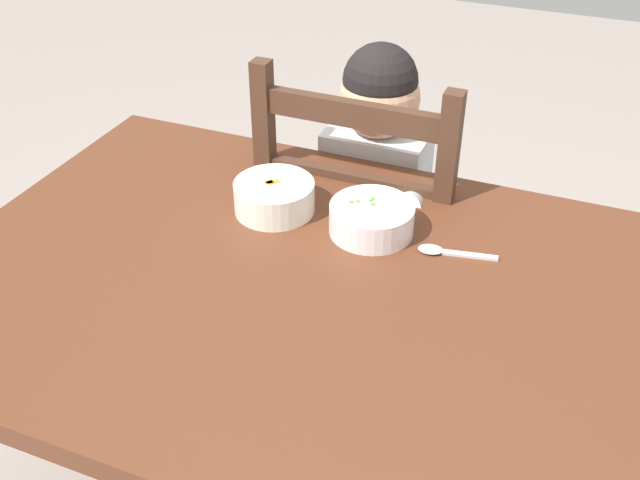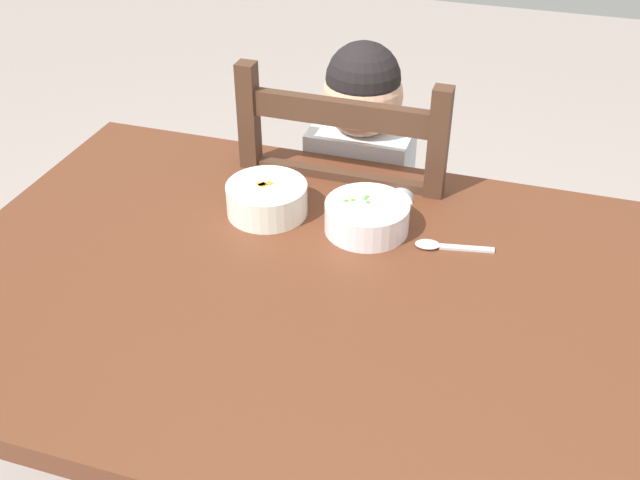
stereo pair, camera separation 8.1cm
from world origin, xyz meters
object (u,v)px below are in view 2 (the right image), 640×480
(spoon, at_px, (439,246))
(dining_table, at_px, (337,338))
(child_figure, at_px, (356,191))
(bowl_of_peas, at_px, (366,216))
(dining_chair, at_px, (355,254))
(bowl_of_carrots, at_px, (267,198))

(spoon, bearing_deg, dining_table, -129.65)
(child_figure, relative_size, bowl_of_peas, 6.45)
(dining_chair, height_order, bowl_of_peas, dining_chair)
(dining_table, bearing_deg, bowl_of_carrots, 136.67)
(bowl_of_carrots, bearing_deg, spoon, -2.85)
(dining_chair, relative_size, bowl_of_carrots, 6.47)
(dining_chair, xyz_separation_m, bowl_of_peas, (0.10, -0.30, 0.31))
(dining_chair, distance_m, bowl_of_carrots, 0.44)
(dining_chair, xyz_separation_m, spoon, (0.23, -0.31, 0.28))
(child_figure, bearing_deg, bowl_of_peas, -72.01)
(dining_chair, bearing_deg, dining_table, -78.64)
(dining_chair, distance_m, bowl_of_peas, 0.44)
(dining_chair, height_order, child_figure, child_figure)
(dining_chair, relative_size, bowl_of_peas, 6.41)
(child_figure, xyz_separation_m, spoon, (0.23, -0.31, 0.11))
(dining_table, relative_size, child_figure, 1.38)
(dining_chair, xyz_separation_m, child_figure, (0.00, -0.01, 0.18))
(bowl_of_peas, xyz_separation_m, spoon, (0.14, -0.02, -0.02))
(dining_table, distance_m, spoon, 0.24)
(dining_chair, distance_m, spoon, 0.48)
(child_figure, height_order, spoon, child_figure)
(bowl_of_peas, distance_m, bowl_of_carrots, 0.19)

